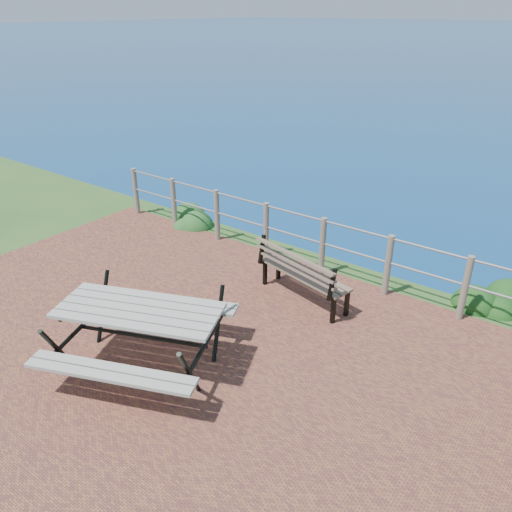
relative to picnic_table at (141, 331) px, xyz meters
The scene contains 6 objects.
ground 0.77m from the picnic_table, ahead, with size 10.00×7.00×0.12m, color brown.
safety_railing 3.48m from the picnic_table, 80.86° to the left, with size 9.40×0.10×1.00m.
picnic_table is the anchor object (origin of this frame).
park_bench 2.65m from the picnic_table, 73.30° to the left, with size 1.62×0.73×0.89m.
shrub_lip_west 4.67m from the picnic_table, 126.19° to the left, with size 0.78×0.78×0.53m, color #1D4B1C.
shrub_lip_east 5.26m from the picnic_table, 53.46° to the left, with size 0.78×0.78×0.53m, color #143B12.
Camera 1 is at (3.58, -3.27, 4.06)m, focal length 35.00 mm.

